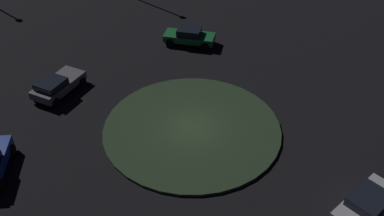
# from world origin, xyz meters

# --- Properties ---
(ground_plane) EXTENTS (118.82, 118.82, 0.00)m
(ground_plane) POSITION_xyz_m (0.00, 0.00, 0.00)
(ground_plane) COLOR black
(roundabout_island) EXTENTS (11.59, 11.59, 0.17)m
(roundabout_island) POSITION_xyz_m (0.00, 0.00, 0.09)
(roundabout_island) COLOR #2D4228
(roundabout_island) RESTS_ON ground_plane
(car_grey) EXTENTS (4.45, 3.18, 1.37)m
(car_grey) POSITION_xyz_m (-2.93, -10.15, 0.72)
(car_grey) COLOR slate
(car_grey) RESTS_ON ground_plane
(car_silver) EXTENTS (4.34, 4.16, 1.56)m
(car_silver) POSITION_xyz_m (5.95, 9.79, 0.81)
(car_silver) COLOR silver
(car_silver) RESTS_ON ground_plane
(car_green) EXTENTS (2.32, 4.45, 1.46)m
(car_green) POSITION_xyz_m (-11.38, -1.56, 0.76)
(car_green) COLOR #1E7238
(car_green) RESTS_ON ground_plane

